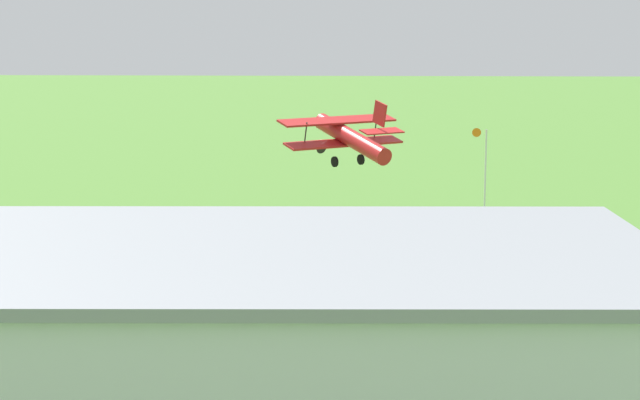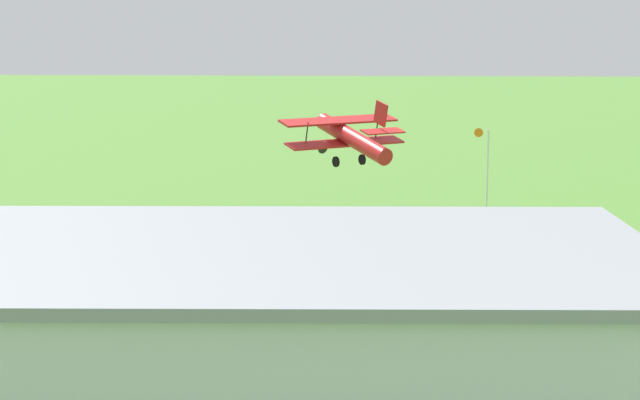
% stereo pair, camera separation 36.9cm
% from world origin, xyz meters
% --- Properties ---
extents(ground_plane, '(400.00, 400.00, 0.00)m').
position_xyz_m(ground_plane, '(0.00, 0.00, 0.00)').
color(ground_plane, '#47752D').
extents(hangar, '(27.83, 15.23, 6.17)m').
position_xyz_m(hangar, '(1.08, 31.21, 3.09)').
color(hangar, silver).
rests_on(hangar, ground_plane).
extents(biplane, '(7.64, 7.67, 4.15)m').
position_xyz_m(biplane, '(-2.33, -0.18, 6.15)').
color(biplane, '#B21E1E').
extents(person_walking_on_apron, '(0.41, 0.41, 1.57)m').
position_xyz_m(person_walking_on_apron, '(9.61, 14.23, 0.78)').
color(person_walking_on_apron, navy).
rests_on(person_walking_on_apron, ground_plane).
extents(person_beside_truck, '(0.53, 0.53, 1.71)m').
position_xyz_m(person_beside_truck, '(-5.66, 15.14, 0.85)').
color(person_beside_truck, '#3F3F47').
rests_on(person_beside_truck, ground_plane).
extents(person_watching_takeoff, '(0.53, 0.53, 1.70)m').
position_xyz_m(person_watching_takeoff, '(5.97, 16.18, 0.85)').
color(person_watching_takeoff, '#B23333').
rests_on(person_watching_takeoff, ground_plane).
extents(person_crossing_taxiway, '(0.52, 0.52, 1.78)m').
position_xyz_m(person_crossing_taxiway, '(10.85, 18.37, 0.89)').
color(person_crossing_taxiway, '#3F3F47').
rests_on(person_crossing_taxiway, ground_plane).
extents(windsock, '(1.09, 1.33, 5.96)m').
position_xyz_m(windsock, '(-10.91, -8.54, 5.24)').
color(windsock, silver).
rests_on(windsock, ground_plane).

